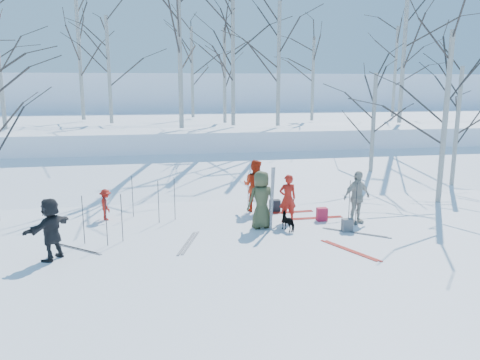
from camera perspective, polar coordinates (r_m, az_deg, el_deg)
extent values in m
plane|color=white|center=(13.52, 1.14, -6.68)|extent=(120.00, 120.00, 0.00)
cube|color=white|center=(20.16, -2.79, -0.08)|extent=(70.00, 9.49, 4.12)
cube|color=white|center=(29.86, -5.34, 5.37)|extent=(70.00, 18.00, 2.20)
cube|color=white|center=(50.69, -7.48, 9.04)|extent=(90.00, 30.00, 6.00)
imported|color=#3E4529|center=(13.92, 2.61, -2.41)|extent=(0.95, 0.73, 1.74)
imported|color=#B41A10|center=(14.59, 5.83, -2.25)|extent=(0.57, 0.39, 1.52)
imported|color=red|center=(15.75, 1.83, -0.70)|extent=(1.09, 1.04, 1.76)
imported|color=#B41A10|center=(15.40, -16.05, -2.91)|extent=(0.56, 0.73, 1.00)
imported|color=beige|center=(14.84, 14.04, -2.06)|extent=(1.04, 0.65, 1.64)
imported|color=black|center=(12.37, -22.05, -5.55)|extent=(1.16, 1.46, 1.55)
imported|color=black|center=(13.90, 5.96, -5.05)|extent=(0.53, 0.71, 0.54)
cube|color=silver|center=(13.70, 3.88, -2.31)|extent=(0.07, 0.16, 1.90)
cube|color=silver|center=(13.77, 3.96, -2.24)|extent=(0.11, 0.23, 1.89)
cylinder|color=black|center=(15.73, 1.00, -1.50)|extent=(0.02, 0.02, 1.34)
cylinder|color=black|center=(15.50, -12.96, -2.00)|extent=(0.02, 0.02, 1.34)
cylinder|color=black|center=(15.90, 3.15, -1.38)|extent=(0.02, 0.02, 1.34)
cylinder|color=black|center=(12.95, -15.99, -4.86)|extent=(0.02, 0.02, 1.34)
cylinder|color=black|center=(14.89, 13.19, -2.58)|extent=(0.02, 0.02, 1.34)
cylinder|color=black|center=(14.60, 13.97, -2.90)|extent=(0.02, 0.02, 1.34)
cylinder|color=black|center=(14.94, -7.98, -2.33)|extent=(0.02, 0.02, 1.34)
cylinder|color=black|center=(13.26, -18.57, -4.64)|extent=(0.02, 0.02, 1.34)
cylinder|color=black|center=(13.18, -14.21, -4.48)|extent=(0.02, 0.02, 1.34)
cylinder|color=black|center=(14.68, -9.91, -2.65)|extent=(0.02, 0.02, 1.34)
cube|color=#B51B37|center=(15.01, 9.96, -4.14)|extent=(0.32, 0.22, 0.42)
cube|color=#515358|center=(14.09, 12.93, -5.40)|extent=(0.30, 0.20, 0.38)
cube|color=black|center=(15.88, 4.27, -3.15)|extent=(0.34, 0.24, 0.40)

